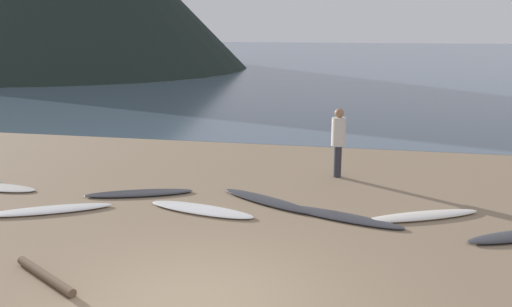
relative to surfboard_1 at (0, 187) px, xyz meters
The scene contains 11 objects.
ground_plane 8.43m from the surfboard_1, 41.46° to the left, with size 120.00×120.00×0.20m, color #8C7559.
ocean_water 56.52m from the surfboard_1, 83.58° to the left, with size 140.00×100.00×0.01m, color #475B6B.
surfboard_1 is the anchor object (origin of this frame).
surfboard_2 2.40m from the surfboard_1, 30.90° to the right, with size 2.55×0.52×0.08m, color white.
surfboard_3 3.44m from the surfboard_1, ahead, with size 2.44×0.53×0.08m, color #333338.
surfboard_4 5.19m from the surfboard_1, ahead, with size 2.42×0.59×0.07m, color white.
surfboard_5 6.43m from the surfboard_1, ahead, with size 2.56×0.48×0.09m, color #333338.
surfboard_6 8.04m from the surfboard_1, ahead, with size 2.64×0.50×0.07m, color #333338.
surfboard_7 9.64m from the surfboard_1, ahead, with size 2.56×0.48×0.08m, color silver.
person_0 8.29m from the surfboard_1, 19.31° to the left, with size 0.36×0.36×1.76m.
driftwood_log 5.56m from the surfboard_1, 47.10° to the right, with size 0.14×0.14×1.66m, color brown.
Camera 1 is at (2.22, -6.57, 3.81)m, focal length 38.62 mm.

